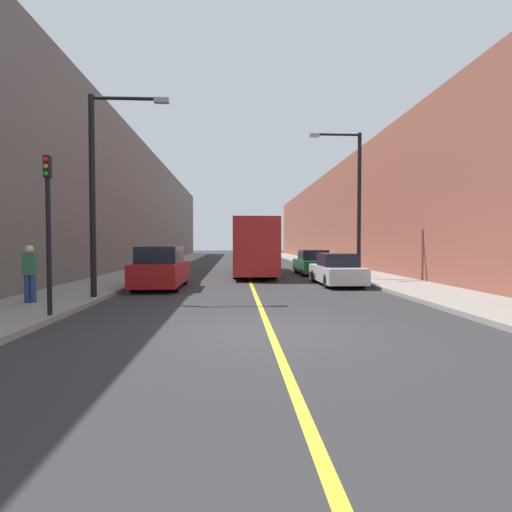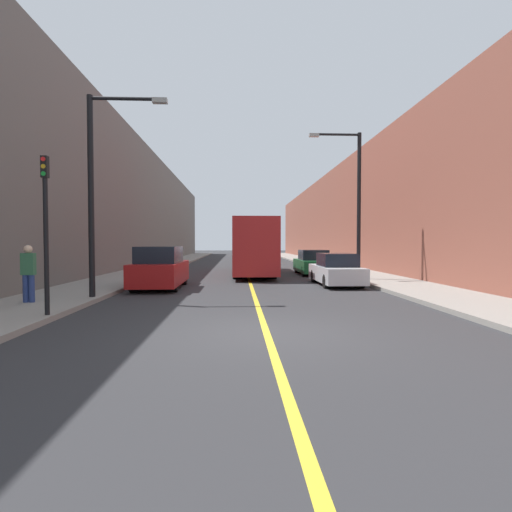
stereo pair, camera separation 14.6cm
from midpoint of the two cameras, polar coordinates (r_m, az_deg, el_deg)
The scene contains 14 objects.
ground_plane at distance 9.00m, azimuth 1.98°, elevation -10.91°, with size 200.00×200.00×0.00m, color #2D2D30.
sidewalk_left at distance 39.28m, azimuth -11.76°, elevation -0.98°, with size 3.17×72.00×0.15m, color gray.
sidewalk_right at distance 39.53m, azimuth 8.37°, elevation -0.94°, with size 3.17×72.00×0.15m, color gray.
building_row_left at distance 40.09m, azimuth -16.91°, elevation 6.50°, with size 4.00×72.00×10.59m, color #66605B.
building_row_right at distance 40.41m, azimuth 13.42°, elevation 5.41°, with size 4.00×72.00×9.07m, color brown.
road_center_line at distance 38.80m, azimuth -1.66°, elevation -1.08°, with size 0.16×72.00×0.01m, color gold.
bus at distance 25.67m, azimuth -0.39°, elevation 1.40°, with size 2.43×11.58×3.35m.
parked_suv_left at distance 18.04m, azimuth -13.28°, elevation -1.79°, with size 1.91×4.74×1.84m.
car_right_near at distance 19.23m, azimuth 11.59°, elevation -2.08°, with size 1.76×4.54×1.51m.
car_right_mid at distance 25.47m, azimuth 8.26°, elevation -1.06°, with size 1.83×4.50×1.56m.
street_lamp_left at distance 14.76m, azimuth -21.30°, elevation 9.96°, with size 2.69×0.24×6.83m.
street_lamp_right at distance 21.28m, azimuth 14.07°, elevation 8.38°, with size 2.69×0.24×7.46m.
traffic_light at distance 11.44m, azimuth -27.50°, elevation 3.49°, with size 0.16×0.18×4.04m.
pedestrian at distance 14.18m, azimuth -29.49°, elevation -2.09°, with size 0.39×0.25×1.78m.
Camera 2 is at (-0.65, -8.75, 1.99)m, focal length 28.00 mm.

